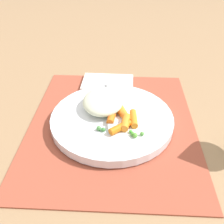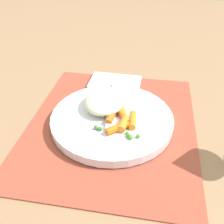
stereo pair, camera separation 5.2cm
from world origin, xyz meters
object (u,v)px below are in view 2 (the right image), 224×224
at_px(fork, 112,109).
at_px(napkin, 115,82).
at_px(rice_mound, 105,101).
at_px(plate, 112,119).
at_px(carrot_portion, 122,120).

xyz_separation_m(fork, napkin, (-0.15, -0.02, -0.02)).
distance_m(rice_mound, fork, 0.03).
relative_size(plate, carrot_portion, 2.78).
bearing_deg(carrot_portion, fork, -145.56).
bearing_deg(plate, fork, -171.87).
distance_m(plate, carrot_portion, 0.04).
height_order(plate, rice_mound, rice_mound).
height_order(rice_mound, napkin, rice_mound).
distance_m(carrot_portion, fork, 0.05).
height_order(plate, carrot_portion, carrot_portion).
bearing_deg(rice_mound, carrot_portion, 42.68).
bearing_deg(carrot_portion, napkin, -166.47).
bearing_deg(rice_mound, plate, 35.40).
xyz_separation_m(rice_mound, fork, (0.01, 0.02, -0.01)).
bearing_deg(fork, napkin, -173.43).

